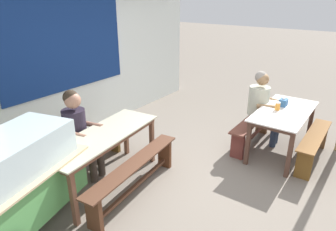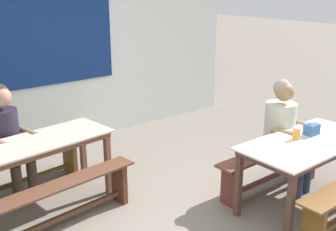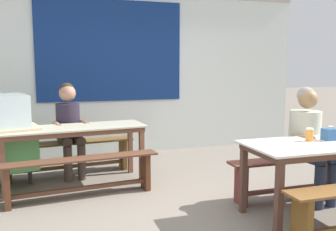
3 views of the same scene
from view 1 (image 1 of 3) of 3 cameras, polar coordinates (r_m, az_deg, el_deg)
name	(u,v)px [view 1 (image 1 of 3)]	position (r m, az deg, el deg)	size (l,w,h in m)	color
ground_plane	(219,178)	(4.53, 9.57, -11.52)	(40.00, 40.00, 0.00)	slate
backdrop_wall	(78,51)	(5.66, -16.76, 11.70)	(6.36, 0.23, 2.94)	silver
dining_table_far	(103,140)	(4.12, -12.28, -4.51)	(1.85, 0.80, 0.76)	#B7B398
dining_table_near	(284,115)	(5.16, 21.14, 0.08)	(1.51, 0.74, 0.76)	white
bench_far_back	(78,154)	(4.60, -16.66, -7.00)	(1.82, 0.48, 0.47)	brown
bench_far_front	(135,174)	(4.02, -6.33, -10.95)	(1.82, 0.43, 0.47)	#523121
bench_near_back	(251,128)	(5.43, 15.53, -2.35)	(1.41, 0.25, 0.47)	brown
bench_near_front	(313,145)	(5.23, 25.84, -4.98)	(1.40, 0.26, 0.47)	brown
food_cart	(18,179)	(3.62, -26.62, -10.64)	(1.87, 1.19, 1.17)	#529B51
person_center_facing	(78,128)	(4.38, -16.61, -2.23)	(0.48, 0.55, 1.29)	#443930
person_right_near_table	(262,102)	(5.44, 17.42, 2.40)	(0.49, 0.58, 1.28)	#2B3850
tissue_box	(283,102)	(5.31, 21.03, 2.34)	(0.15, 0.11, 0.14)	#2F5F96
condiment_jar	(278,106)	(5.09, 20.09, 1.68)	(0.08, 0.08, 0.13)	orange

